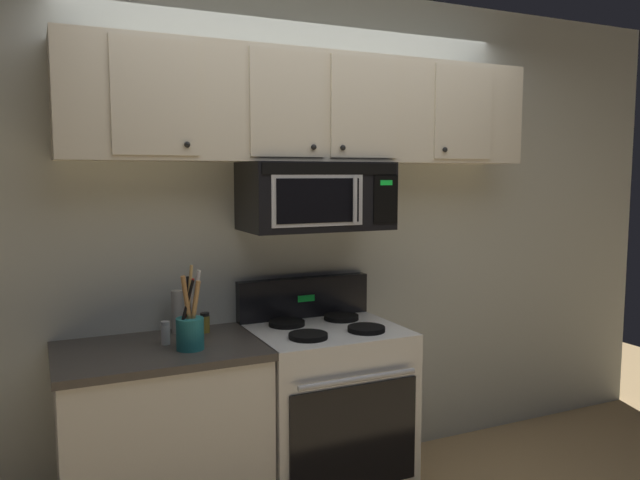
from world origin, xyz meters
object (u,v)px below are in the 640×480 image
object	(u,v)px
stove_range	(325,409)
utensil_crock_teal	(190,327)
salt_shaker	(165,333)
over_range_microwave	(316,196)
pepper_mill	(177,312)
spice_jar	(205,323)

from	to	relation	value
stove_range	utensil_crock_teal	bearing A→B (deg)	-172.70
stove_range	salt_shaker	distance (m)	0.94
salt_shaker	over_range_microwave	bearing A→B (deg)	5.52
stove_range	over_range_microwave	xyz separation A→B (m)	(-0.00, 0.12, 1.11)
stove_range	over_range_microwave	distance (m)	1.11
stove_range	utensil_crock_teal	size ratio (longest dim) A/B	2.91
pepper_mill	spice_jar	xyz separation A→B (m)	(0.13, -0.06, -0.06)
pepper_mill	spice_jar	size ratio (longest dim) A/B	2.12
over_range_microwave	pepper_mill	distance (m)	0.92
stove_range	pepper_mill	distance (m)	0.92
salt_shaker	utensil_crock_teal	bearing A→B (deg)	-56.58
utensil_crock_teal	over_range_microwave	bearing A→B (deg)	16.19
over_range_microwave	stove_range	bearing A→B (deg)	-89.86
over_range_microwave	utensil_crock_teal	world-z (taller)	over_range_microwave
salt_shaker	spice_jar	bearing A→B (deg)	31.91
salt_shaker	pepper_mill	distance (m)	0.22
pepper_mill	spice_jar	world-z (taller)	pepper_mill
utensil_crock_teal	pepper_mill	xyz separation A→B (m)	(0.01, 0.32, 0.00)
utensil_crock_teal	salt_shaker	size ratio (longest dim) A/B	3.54
utensil_crock_teal	pepper_mill	world-z (taller)	utensil_crock_teal
over_range_microwave	spice_jar	distance (m)	0.86
pepper_mill	utensil_crock_teal	bearing A→B (deg)	-91.58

